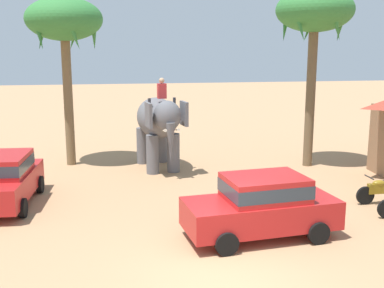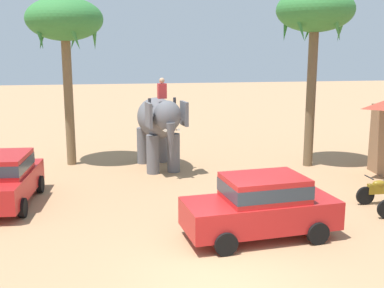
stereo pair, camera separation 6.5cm
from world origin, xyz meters
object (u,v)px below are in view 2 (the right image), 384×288
at_px(elephant_with_mahout, 159,122).
at_px(palm_tree_behind_elephant, 65,23).
at_px(car_sedan_foreground, 261,204).
at_px(palm_tree_left_of_road, 315,15).
at_px(motorcycle_far_in_row, 383,190).
at_px(car_parked_far_side, 4,178).

xyz_separation_m(elephant_with_mahout, palm_tree_behind_elephant, (-3.73, 1.47, 4.07)).
relative_size(car_sedan_foreground, palm_tree_left_of_road, 0.57).
xyz_separation_m(elephant_with_mahout, motorcycle_far_in_row, (6.70, -5.94, -1.53)).
relative_size(motorcycle_far_in_row, palm_tree_left_of_road, 0.24).
xyz_separation_m(car_sedan_foreground, palm_tree_behind_elephant, (-5.61, 9.38, 5.13)).
distance_m(car_parked_far_side, motorcycle_far_in_row, 12.36).
height_order(car_sedan_foreground, motorcycle_far_in_row, car_sedan_foreground).
xyz_separation_m(palm_tree_behind_elephant, palm_tree_left_of_road, (10.18, -2.07, 0.33)).
bearing_deg(palm_tree_behind_elephant, elephant_with_mahout, -21.49).
xyz_separation_m(car_parked_far_side, palm_tree_left_of_road, (11.93, 3.28, 5.46)).
bearing_deg(car_sedan_foreground, palm_tree_behind_elephant, 120.85).
bearing_deg(palm_tree_left_of_road, car_parked_far_side, -164.62).
bearing_deg(elephant_with_mahout, palm_tree_left_of_road, -5.31).
bearing_deg(palm_tree_left_of_road, elephant_with_mahout, 174.69).
height_order(motorcycle_far_in_row, palm_tree_left_of_road, palm_tree_left_of_road).
bearing_deg(motorcycle_far_in_row, elephant_with_mahout, 138.45).
relative_size(motorcycle_far_in_row, palm_tree_behind_elephant, 0.25).
height_order(car_sedan_foreground, palm_tree_behind_elephant, palm_tree_behind_elephant).
distance_m(car_sedan_foreground, palm_tree_behind_elephant, 12.07).
distance_m(motorcycle_far_in_row, palm_tree_behind_elephant, 13.96).
xyz_separation_m(motorcycle_far_in_row, palm_tree_left_of_road, (-0.25, 5.34, 5.92)).
bearing_deg(palm_tree_behind_elephant, palm_tree_left_of_road, -11.48).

